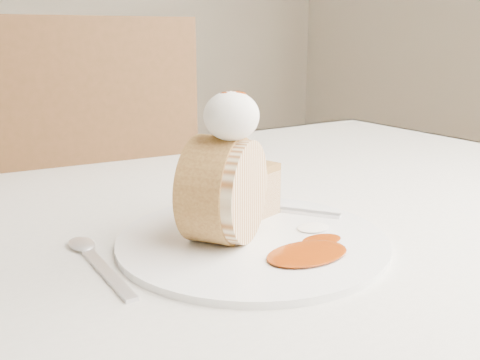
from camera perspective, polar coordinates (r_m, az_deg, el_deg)
table at (r=0.77m, az=-2.47°, el=-8.88°), size 1.40×0.90×0.75m
chair_far at (r=1.18m, az=-17.81°, el=-5.38°), size 0.52×0.52×1.01m
plate at (r=0.60m, az=1.33°, el=-6.40°), size 0.37×0.37×0.01m
roulade_slice at (r=0.58m, az=-1.71°, el=-1.07°), size 0.13×0.12×0.11m
cake_chunk at (r=0.66m, az=0.49°, el=-1.38°), size 0.08×0.08×0.06m
whipped_cream at (r=0.55m, az=-0.93°, el=6.84°), size 0.06×0.06×0.05m
caramel_drizzle at (r=0.55m, az=-0.79°, el=9.83°), size 0.03×0.02×0.01m
caramel_pool at (r=0.55m, az=7.18°, el=-7.77°), size 0.11×0.09×0.00m
fork at (r=0.68m, az=5.35°, el=-3.25°), size 0.13×0.16×0.00m
spoon at (r=0.54m, az=-13.92°, el=-9.66°), size 0.02×0.16×0.00m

